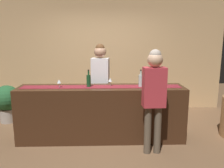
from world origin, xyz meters
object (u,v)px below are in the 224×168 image
object	(u,v)px
wine_bottle_clear	(141,80)
customer_sipping	(154,91)
potted_plant_tall	(7,101)
bartender	(100,77)
wine_glass_near_customer	(59,82)
wine_bottle_green	(89,81)
wine_glass_mid_counter	(110,80)

from	to	relation	value
wine_bottle_clear	customer_sipping	xyz separation A→B (m)	(0.12, -0.54, -0.07)
potted_plant_tall	bartender	bearing A→B (deg)	-10.14
wine_glass_near_customer	potted_plant_tall	xyz separation A→B (m)	(-1.32, 0.98, -0.60)
wine_bottle_green	wine_bottle_clear	world-z (taller)	same
wine_bottle_green	wine_glass_mid_counter	world-z (taller)	wine_bottle_green
potted_plant_tall	wine_glass_near_customer	bearing A→B (deg)	-36.78
wine_bottle_clear	wine_bottle_green	bearing A→B (deg)	178.96
customer_sipping	wine_glass_mid_counter	bearing A→B (deg)	132.69
customer_sipping	wine_bottle_green	bearing A→B (deg)	148.59
wine_glass_mid_counter	bartender	world-z (taller)	bartender
wine_glass_mid_counter	bartender	bearing A→B (deg)	110.04
customer_sipping	wine_glass_near_customer	bearing A→B (deg)	158.53
wine_bottle_green	wine_glass_mid_counter	distance (m)	0.38
wine_bottle_green	wine_glass_mid_counter	size ratio (longest dim) A/B	2.10
wine_bottle_clear	wine_glass_mid_counter	bearing A→B (deg)	169.69
wine_glass_mid_counter	customer_sipping	xyz separation A→B (m)	(0.65, -0.64, -0.06)
wine_glass_mid_counter	customer_sipping	distance (m)	0.91
wine_glass_near_customer	wine_glass_mid_counter	distance (m)	0.89
wine_glass_near_customer	bartender	size ratio (longest dim) A/B	0.09
wine_glass_near_customer	wine_bottle_clear	bearing A→B (deg)	1.12
wine_bottle_green	customer_sipping	distance (m)	1.17
wine_bottle_green	potted_plant_tall	xyz separation A→B (m)	(-1.82, 0.94, -0.61)
bartender	wine_glass_near_customer	bearing A→B (deg)	51.25
wine_glass_near_customer	wine_glass_mid_counter	world-z (taller)	same
wine_glass_mid_counter	wine_bottle_clear	bearing A→B (deg)	-10.31
wine_bottle_green	wine_glass_near_customer	bearing A→B (deg)	-175.01
potted_plant_tall	wine_bottle_clear	bearing A→B (deg)	-19.37
customer_sipping	potted_plant_tall	world-z (taller)	customer_sipping
wine_glass_near_customer	bartender	bearing A→B (deg)	41.95
wine_bottle_green	potted_plant_tall	distance (m)	2.14
customer_sipping	potted_plant_tall	bearing A→B (deg)	149.38
bartender	wine_bottle_clear	bearing A→B (deg)	149.23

